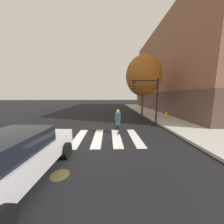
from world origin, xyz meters
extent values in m
plane|color=black|center=(0.00, 0.00, 0.00)|extent=(120.00, 120.00, 0.00)
cube|color=silver|center=(-2.18, 0.00, 0.01)|extent=(0.55, 3.29, 0.01)
cube|color=silver|center=(-0.98, 0.00, 0.01)|extent=(0.55, 3.29, 0.01)
cube|color=silver|center=(0.21, 0.00, 0.01)|extent=(0.55, 3.29, 0.01)
cube|color=silver|center=(1.41, 0.00, 0.01)|extent=(0.55, 3.29, 0.01)
cube|color=silver|center=(2.61, 0.00, 0.01)|extent=(0.55, 3.29, 0.01)
cylinder|color=#473D1E|center=(-0.77, -3.50, 0.00)|extent=(0.64, 0.64, 0.01)
cube|color=#B7B7BC|center=(-1.98, -3.79, 0.69)|extent=(2.14, 4.71, 0.70)
cube|color=black|center=(-1.99, -3.94, 1.31)|extent=(1.79, 2.30, 0.55)
cylinder|color=black|center=(-2.84, -2.26, 0.34)|extent=(0.28, 0.69, 0.68)
cylinder|color=black|center=(-0.92, -2.38, 0.34)|extent=(0.28, 0.69, 0.68)
torus|color=black|center=(1.59, 0.59, 0.33)|extent=(0.12, 0.66, 0.66)
torus|color=black|center=(1.50, 1.64, 0.33)|extent=(0.12, 0.66, 0.66)
cylinder|color=red|center=(1.55, 1.12, 0.61)|extent=(0.13, 0.89, 0.05)
cylinder|color=red|center=(1.56, 0.96, 0.68)|extent=(0.04, 0.04, 0.45)
cube|color=#384772|center=(1.56, 0.96, 0.73)|extent=(0.30, 0.22, 0.56)
cube|color=#3F724C|center=(1.56, 0.96, 1.18)|extent=(0.38, 0.27, 0.56)
sphere|color=tan|center=(1.56, 0.96, 1.58)|extent=(0.22, 0.22, 0.22)
cube|color=navy|center=(1.57, 0.78, 1.23)|extent=(0.29, 0.18, 0.40)
cylinder|color=black|center=(5.39, 3.55, 2.10)|extent=(0.14, 0.14, 4.20)
cylinder|color=black|center=(4.19, 3.55, 4.00)|extent=(2.40, 0.10, 0.10)
cube|color=black|center=(3.23, 3.55, 3.65)|extent=(0.24, 0.20, 0.76)
sphere|color=red|center=(3.23, 3.44, 3.89)|extent=(0.14, 0.14, 0.14)
sphere|color=gold|center=(3.23, 3.44, 3.65)|extent=(0.14, 0.14, 0.14)
sphere|color=green|center=(3.23, 3.44, 3.41)|extent=(0.14, 0.14, 0.14)
cylinder|color=gold|center=(7.14, 5.07, 0.47)|extent=(0.22, 0.22, 0.65)
sphere|color=gold|center=(7.14, 5.07, 0.84)|extent=(0.18, 0.18, 0.18)
cylinder|color=gold|center=(7.30, 5.07, 0.51)|extent=(0.12, 0.09, 0.09)
cylinder|color=#4C3823|center=(5.09, 7.11, 1.66)|extent=(0.24, 0.24, 3.32)
ellipsoid|color=#A5591E|center=(5.09, 7.11, 4.98)|extent=(4.13, 4.13, 4.75)
cube|color=brown|center=(16.66, 12.64, 1.60)|extent=(16.10, 22.99, 3.20)
cube|color=#936047|center=(16.66, 12.64, 8.39)|extent=(15.78, 22.53, 10.38)
camera|label=1|loc=(0.89, -7.17, 2.70)|focal=18.73mm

